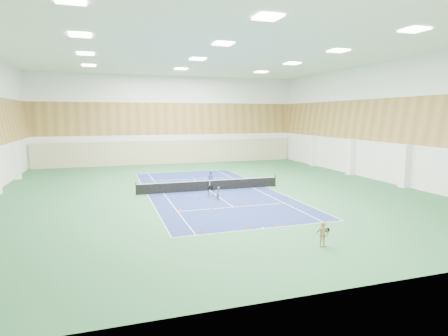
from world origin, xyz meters
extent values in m
plane|color=#296038|center=(0.00, 0.00, 0.00)|extent=(40.00, 40.00, 0.00)
cube|color=navy|center=(0.00, 0.00, 0.01)|extent=(10.97, 23.77, 0.01)
cube|color=#C6B793|center=(0.00, 19.75, 1.60)|extent=(35.40, 0.16, 3.20)
imported|color=#213B9A|center=(0.35, 1.04, 0.82)|extent=(0.68, 0.53, 1.64)
imported|color=gray|center=(-0.28, -3.66, 0.52)|extent=(0.64, 0.60, 1.05)
imported|color=tan|center=(1.63, -15.56, 0.64)|extent=(0.77, 0.36, 1.29)
cone|color=orange|center=(-3.91, -6.16, 0.10)|extent=(0.18, 0.18, 0.20)
cone|color=orange|center=(-1.69, -6.43, 0.11)|extent=(0.19, 0.19, 0.21)
cone|color=orange|center=(0.96, -6.13, 0.12)|extent=(0.21, 0.21, 0.23)
cone|color=#FB480D|center=(3.65, -6.81, 0.10)|extent=(0.18, 0.18, 0.20)
cone|color=orange|center=(-3.66, -11.39, 0.11)|extent=(0.19, 0.19, 0.21)
cone|color=orange|center=(-0.79, -11.32, 0.11)|extent=(0.20, 0.20, 0.22)
cone|color=orange|center=(1.01, -11.68, 0.12)|extent=(0.22, 0.22, 0.25)
cone|color=#E5480C|center=(3.82, -12.34, 0.12)|extent=(0.22, 0.22, 0.25)
camera|label=1|loc=(-8.76, -31.53, 6.63)|focal=30.00mm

